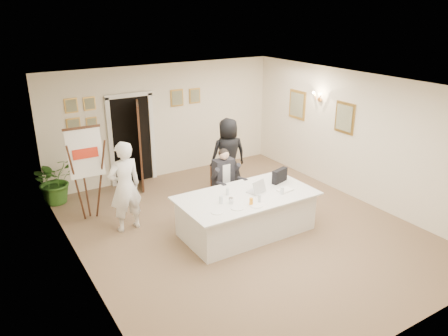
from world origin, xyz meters
The scene contains 28 objects.
floor centered at (0.00, 0.00, 0.00)m, with size 7.00×7.00×0.00m, color brown.
ceiling centered at (0.00, 0.00, 2.80)m, with size 6.00×7.00×0.02m, color white.
wall_back centered at (0.00, 3.50, 1.40)m, with size 6.00×0.10×2.80m, color beige.
wall_front centered at (0.00, -3.50, 1.40)m, with size 6.00×0.10×2.80m, color beige.
wall_left centered at (-3.00, 0.00, 1.40)m, with size 0.10×7.00×2.80m, color beige.
wall_right centered at (3.00, 0.00, 1.40)m, with size 0.10×7.00×2.80m, color beige.
doorway centered at (-0.88, 3.32, 1.04)m, with size 1.14×0.86×2.20m.
pictures_back_wall centered at (-0.80, 3.47, 1.85)m, with size 3.40×0.06×0.80m, color gold, non-canonical shape.
pictures_right_wall centered at (2.97, 1.20, 1.75)m, with size 0.06×2.20×0.80m, color gold, non-canonical shape.
wall_sconce centered at (2.90, 1.20, 2.10)m, with size 0.20×0.30×0.24m, color #D88C45, non-canonical shape.
conference_table centered at (-0.01, -0.12, 0.39)m, with size 2.59×1.39×0.78m.
seated_man centered at (0.14, 0.89, 0.69)m, with size 0.59×0.63×1.38m, color black, non-canonical shape.
flip_chart centered at (-2.39, 2.00, 0.88)m, with size 0.67×0.43×1.92m.
standing_man centered at (-1.90, 1.18, 0.89)m, with size 0.65×0.43×1.78m, color white.
standing_woman centered at (0.84, 1.86, 0.85)m, with size 0.83×0.54×1.71m, color black.
potted_palm centered at (-2.80, 3.20, 0.52)m, with size 0.94×0.82×1.05m, color #316020.
laptop centered at (0.22, -0.08, 0.91)m, with size 0.33×0.35×0.28m, color #B7BABC, non-canonical shape.
laptop_bag centered at (0.91, 0.05, 0.91)m, with size 0.39×0.11×0.27m, color black.
paper_stack centered at (0.73, -0.35, 0.79)m, with size 0.29×0.20×0.03m, color white.
plate_left centered at (-0.86, -0.46, 0.78)m, with size 0.22×0.22×0.01m, color white.
plate_mid centered at (-0.48, -0.51, 0.78)m, with size 0.24×0.24×0.01m, color white.
plate_near centered at (-0.13, -0.60, 0.78)m, with size 0.24×0.24×0.01m, color white.
glass_a centered at (-0.61, -0.18, 0.84)m, with size 0.07×0.07×0.14m, color silver.
glass_b centered at (0.01, -0.50, 0.84)m, with size 0.06×0.06×0.14m, color silver.
glass_c centered at (0.58, -0.44, 0.84)m, with size 0.07×0.07×0.14m, color silver.
glass_d centered at (-0.32, 0.07, 0.84)m, with size 0.06×0.06×0.14m, color silver.
oj_glass centered at (-0.19, -0.52, 0.84)m, with size 0.07×0.07×0.13m, color orange.
steel_jug centered at (-0.46, -0.29, 0.83)m, with size 0.09×0.09×0.11m, color silver.
Camera 1 is at (-4.30, -6.24, 4.12)m, focal length 35.00 mm.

